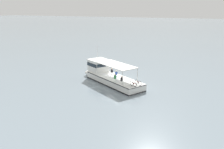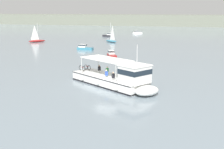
{
  "view_description": "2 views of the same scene",
  "coord_description": "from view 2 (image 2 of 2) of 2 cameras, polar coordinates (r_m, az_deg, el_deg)",
  "views": [
    {
      "loc": [
        -11.72,
        34.74,
        11.79
      ],
      "look_at": [
        0.4,
        1.19,
        1.4
      ],
      "focal_mm": 38.4,
      "sensor_mm": 36.0,
      "label": 1
    },
    {
      "loc": [
        9.54,
        -32.77,
        9.0
      ],
      "look_at": [
        0.4,
        1.19,
        1.4
      ],
      "focal_mm": 48.3,
      "sensor_mm": 36.0,
      "label": 2
    }
  ],
  "objects": [
    {
      "name": "sailboat_horizon_east",
      "position": [
        88.36,
        -14.05,
        6.34
      ],
      "size": [
        4.28,
        4.48,
        5.4
      ],
      "color": "maroon",
      "rests_on": "ground"
    },
    {
      "name": "distant_shoreline",
      "position": [
        180.81,
        12.21,
        10.02
      ],
      "size": [
        400.0,
        28.0,
        6.0
      ],
      "primitive_type": "cube",
      "color": "slate",
      "rests_on": "ground"
    },
    {
      "name": "motorboat_mid_channel",
      "position": [
        69.19,
        -5.29,
        5.12
      ],
      "size": [
        3.62,
        1.37,
        1.26
      ],
      "color": "teal",
      "rests_on": "ground"
    },
    {
      "name": "ground_plane",
      "position": [
        35.3,
        -1.13,
        -2.58
      ],
      "size": [
        400.0,
        400.0,
        0.0
      ],
      "primitive_type": "plane",
      "color": "gray"
    },
    {
      "name": "sailboat_far_left",
      "position": [
        85.42,
        -0.13,
        6.51
      ],
      "size": [
        4.57,
        4.16,
        5.4
      ],
      "color": "teal",
      "rests_on": "ground"
    },
    {
      "name": "motorboat_near_port",
      "position": [
        114.8,
        4.72,
        7.93
      ],
      "size": [
        3.53,
        3.39,
        1.26
      ],
      "color": "white",
      "rests_on": "ground"
    },
    {
      "name": "ferry_main",
      "position": [
        35.33,
        1.08,
        -0.87
      ],
      "size": [
        12.29,
        9.63,
        5.32
      ],
      "color": "white",
      "rests_on": "ground"
    },
    {
      "name": "motorboat_near_starboard",
      "position": [
        58.22,
        -0.09,
        3.84
      ],
      "size": [
        2.74,
        3.81,
        1.26
      ],
      "color": "maroon",
      "rests_on": "ground"
    },
    {
      "name": "motorboat_off_stern",
      "position": [
        103.09,
        -0.64,
        7.49
      ],
      "size": [
        3.75,
        1.79,
        1.26
      ],
      "color": "#232328",
      "rests_on": "ground"
    }
  ]
}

